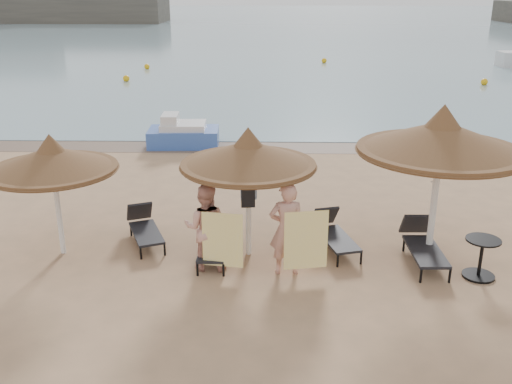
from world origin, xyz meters
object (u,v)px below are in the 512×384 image
Objects in this scene: palapa_left at (52,160)px; lounger_far_right at (423,243)px; lounger_near_right at (333,232)px; person_right at (287,222)px; palapa_center at (248,155)px; lounger_near_left at (215,240)px; side_table at (481,259)px; palapa_right at (441,138)px; lounger_far_left at (144,227)px; pedal_boat at (183,134)px; person_left at (205,221)px.

palapa_left reaches higher than lounger_far_right.
lounger_near_right is 1.71m from person_right.
lounger_near_left is at bearing -173.37° from palapa_center.
lounger_near_right is at bearing 154.49° from side_table.
person_right reaches higher than lounger_far_right.
palapa_right is 1.88× the size of lounger_far_left.
lounger_far_left is at bearing 172.99° from palapa_right.
palapa_center is 0.85× the size of palapa_right.
lounger_far_right is 2.30× the size of side_table.
lounger_far_right is at bearing -162.31° from palapa_right.
pedal_boat is at bearing 124.43° from lounger_far_right.
palapa_left is at bearing 174.21° from side_table.
lounger_near_left is 0.96× the size of lounger_near_right.
palapa_right is 2.40m from side_table.
person_left is 1.56m from person_right.
palapa_right is 6.34m from lounger_far_left.
pedal_boat is at bearing 103.00° from lounger_near_right.
lounger_far_left is at bearing 157.76° from lounger_near_left.
lounger_near_right reaches higher than lounger_far_left.
pedal_boat is at bearing 81.36° from palapa_left.
person_left is (-2.57, -1.00, 0.66)m from lounger_near_right.
lounger_far_right is at bearing 142.12° from side_table.
palapa_right is at bearing -0.64° from palapa_left.
lounger_near_left is 0.69× the size of pedal_boat.
lounger_near_left is 0.93× the size of lounger_far_right.
person_left is (1.47, -1.22, 0.67)m from lounger_far_left.
person_right is (3.01, -1.39, 0.73)m from lounger_far_left.
lounger_far_left is (-2.27, 0.60, -1.80)m from palapa_center.
palapa_right is 1.60× the size of person_left.
palapa_center is at bearing 176.46° from lounger_near_right.
pedal_boat reaches higher than lounger_near_right.
lounger_near_right is at bearing 11.26° from lounger_near_left.
person_left is at bearing -173.64° from palapa_right.
person_right is at bearing -46.97° from lounger_far_left.
palapa_left is 3.27× the size of side_table.
palapa_center is 2.96m from lounger_far_left.
lounger_far_right is at bearing -2.90° from palapa_center.
lounger_far_left is 5.81m from lounger_far_right.
lounger_near_right is at bearing 11.93° from palapa_center.
lounger_far_left is 0.98× the size of lounger_near_right.
lounger_far_right is 10.45m from pedal_boat.
lounger_far_right is at bearing -171.46° from person_right.
palapa_right is 4.72m from person_left.
person_left is 0.94× the size of person_right.
palapa_left is 4.73m from person_right.
lounger_far_left is 1.01× the size of lounger_near_left.
pedal_boat reaches higher than lounger_far_right.
side_table is at bearing 179.86° from person_left.
person_left is at bearing -81.60° from pedal_boat.
lounger_far_right is (5.76, -0.77, 0.03)m from lounger_far_left.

